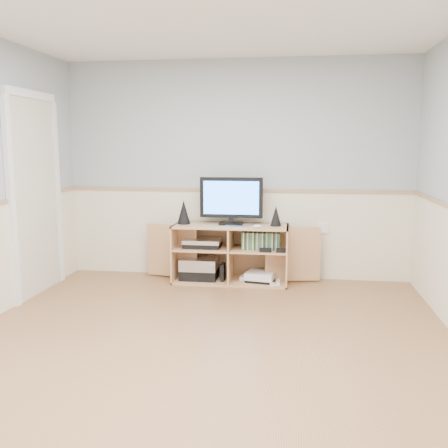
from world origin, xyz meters
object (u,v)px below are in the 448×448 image
Objects in this scene: monitor at (231,199)px; game_consoles at (260,277)px; keyboard at (236,227)px; media_cabinet at (231,252)px.

monitor is 0.93m from game_consoles.
keyboard is at bearing -66.72° from monitor.
game_consoles is (0.33, -0.06, -0.87)m from monitor.
monitor is 1.54× the size of game_consoles.
game_consoles is at bearing -11.80° from media_cabinet.
media_cabinet is 2.85× the size of monitor.
game_consoles is (0.25, 0.13, -0.59)m from keyboard.
media_cabinet is 4.38× the size of game_consoles.
keyboard is (0.08, -0.19, -0.28)m from monitor.
monitor is 0.35m from keyboard.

